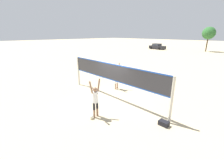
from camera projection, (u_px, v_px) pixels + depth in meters
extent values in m
plane|color=#C6B28C|center=(112.00, 99.00, 9.93)|extent=(200.00, 200.00, 0.00)
cylinder|color=beige|center=(79.00, 71.00, 12.27)|extent=(0.13, 0.13, 2.35)
cylinder|color=beige|center=(172.00, 101.00, 6.89)|extent=(0.13, 0.13, 2.35)
cube|color=#2D2D33|center=(112.00, 72.00, 9.39)|extent=(7.75, 0.02, 1.08)
cube|color=#1E4CB2|center=(112.00, 64.00, 9.24)|extent=(7.75, 0.03, 0.06)
cube|color=#1E4CB2|center=(112.00, 80.00, 9.54)|extent=(7.75, 0.03, 0.06)
cylinder|color=#8C664C|center=(94.00, 113.00, 7.64)|extent=(0.11, 0.11, 0.45)
cylinder|color=black|center=(94.00, 106.00, 7.52)|extent=(0.12, 0.12, 0.37)
cylinder|color=#8C664C|center=(97.00, 112.00, 7.77)|extent=(0.11, 0.11, 0.45)
cylinder|color=black|center=(97.00, 105.00, 7.65)|extent=(0.12, 0.12, 0.37)
cylinder|color=white|center=(95.00, 97.00, 7.44)|extent=(0.28, 0.28, 0.58)
sphere|color=#8C664C|center=(95.00, 90.00, 7.32)|extent=(0.22, 0.22, 0.22)
cylinder|color=#8C664C|center=(91.00, 87.00, 7.11)|extent=(0.08, 0.21, 0.65)
cylinder|color=#8C664C|center=(99.00, 85.00, 7.43)|extent=(0.08, 0.21, 0.65)
cylinder|color=tan|center=(117.00, 86.00, 11.68)|extent=(0.11, 0.11, 0.45)
cylinder|color=white|center=(117.00, 81.00, 11.55)|extent=(0.12, 0.12, 0.37)
cylinder|color=tan|center=(115.00, 86.00, 11.54)|extent=(0.11, 0.11, 0.45)
cylinder|color=white|center=(116.00, 81.00, 11.42)|extent=(0.12, 0.12, 0.37)
cylinder|color=#3372BF|center=(116.00, 75.00, 11.34)|extent=(0.28, 0.28, 0.59)
sphere|color=tan|center=(117.00, 70.00, 11.22)|extent=(0.23, 0.23, 0.23)
cylinder|color=tan|center=(119.00, 67.00, 11.33)|extent=(0.08, 0.21, 0.66)
cylinder|color=tan|center=(114.00, 68.00, 11.01)|extent=(0.08, 0.21, 0.66)
sphere|color=silver|center=(92.00, 117.00, 7.56)|extent=(0.21, 0.21, 0.21)
cube|color=black|center=(164.00, 123.00, 7.01)|extent=(0.45, 0.31, 0.23)
cube|color=#232328|center=(157.00, 47.00, 40.82)|extent=(4.47, 2.35, 0.80)
cube|color=#2D333D|center=(157.00, 45.00, 40.77)|extent=(2.11, 1.93, 0.58)
cylinder|color=black|center=(163.00, 48.00, 40.39)|extent=(0.66, 0.29, 0.64)
cylinder|color=black|center=(159.00, 49.00, 39.36)|extent=(0.66, 0.29, 0.64)
cylinder|color=black|center=(155.00, 47.00, 42.40)|extent=(0.66, 0.29, 0.64)
cylinder|color=black|center=(151.00, 48.00, 41.36)|extent=(0.66, 0.29, 0.64)
cylinder|color=#4C3823|center=(207.00, 44.00, 35.30)|extent=(0.25, 0.25, 3.43)
sphere|color=#2D662D|center=(209.00, 33.00, 34.56)|extent=(2.81, 2.81, 2.81)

